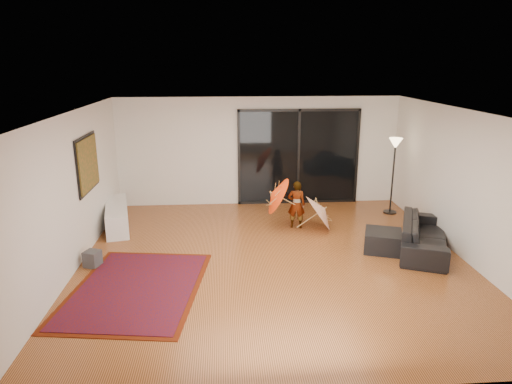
{
  "coord_description": "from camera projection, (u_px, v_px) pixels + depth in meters",
  "views": [
    {
      "loc": [
        -0.88,
        -7.69,
        3.54
      ],
      "look_at": [
        -0.27,
        0.72,
        1.1
      ],
      "focal_mm": 32.0,
      "sensor_mm": 36.0,
      "label": 1
    }
  ],
  "objects": [
    {
      "name": "media_console",
      "position": [
        117.0,
        216.0,
        10.03
      ],
      "size": [
        0.83,
        1.86,
        0.5
      ],
      "primitive_type": "cube",
      "rotation": [
        0.0,
        0.0,
        0.22
      ],
      "color": "white",
      "rests_on": "floor"
    },
    {
      "name": "parasol_white",
      "position": [
        325.0,
        207.0,
        9.81
      ],
      "size": [
        0.67,
        0.9,
        0.96
      ],
      "rotation": [
        0.0,
        0.96,
        0.0
      ],
      "color": "white",
      "rests_on": "floor"
    },
    {
      "name": "wall_right",
      "position": [
        466.0,
        186.0,
        8.28
      ],
      "size": [
        0.0,
        7.0,
        7.0
      ],
      "primitive_type": "plane",
      "rotation": [
        1.57,
        0.0,
        -1.57
      ],
      "color": "silver",
      "rests_on": "floor"
    },
    {
      "name": "floor_lamp",
      "position": [
        395.0,
        154.0,
        10.62
      ],
      "size": [
        0.31,
        0.31,
        1.82
      ],
      "color": "black",
      "rests_on": "floor"
    },
    {
      "name": "wall_front",
      "position": [
        312.0,
        282.0,
        4.69
      ],
      "size": [
        7.0,
        0.0,
        7.0
      ],
      "primitive_type": "plane",
      "rotation": [
        -1.57,
        0.0,
        0.0
      ],
      "color": "silver",
      "rests_on": "floor"
    },
    {
      "name": "ottoman",
      "position": [
        383.0,
        241.0,
        8.78
      ],
      "size": [
        0.86,
        0.86,
        0.39
      ],
      "primitive_type": "cube",
      "rotation": [
        0.0,
        0.0,
        -0.34
      ],
      "color": "black",
      "rests_on": "floor"
    },
    {
      "name": "sliding_door",
      "position": [
        298.0,
        157.0,
        11.47
      ],
      "size": [
        3.06,
        0.07,
        2.4
      ],
      "color": "black",
      "rests_on": "wall_back"
    },
    {
      "name": "wall_left",
      "position": [
        71.0,
        193.0,
        7.8
      ],
      "size": [
        0.0,
        7.0,
        7.0
      ],
      "primitive_type": "plane",
      "rotation": [
        1.57,
        0.0,
        1.57
      ],
      "color": "silver",
      "rests_on": "floor"
    },
    {
      "name": "child",
      "position": [
        296.0,
        205.0,
        9.91
      ],
      "size": [
        0.43,
        0.32,
        1.05
      ],
      "primitive_type": "imported",
      "rotation": [
        0.0,
        0.0,
        2.94
      ],
      "color": "#999999",
      "rests_on": "floor"
    },
    {
      "name": "wall_back",
      "position": [
        259.0,
        151.0,
        11.39
      ],
      "size": [
        7.0,
        0.0,
        7.0
      ],
      "primitive_type": "plane",
      "rotation": [
        1.57,
        0.0,
        0.0
      ],
      "color": "silver",
      "rests_on": "floor"
    },
    {
      "name": "speaker",
      "position": [
        92.0,
        259.0,
        8.11
      ],
      "size": [
        0.32,
        0.32,
        0.29
      ],
      "primitive_type": "cube",
      "rotation": [
        0.0,
        0.0,
        -0.35
      ],
      "color": "#424244",
      "rests_on": "floor"
    },
    {
      "name": "floor",
      "position": [
        273.0,
        260.0,
        8.42
      ],
      "size": [
        7.0,
        7.0,
        0.0
      ],
      "primitive_type": "plane",
      "color": "#AF5E30",
      "rests_on": "ground"
    },
    {
      "name": "sofa",
      "position": [
        424.0,
        235.0,
        8.78
      ],
      "size": [
        1.57,
        2.24,
        0.61
      ],
      "primitive_type": "imported",
      "rotation": [
        0.0,
        0.0,
        1.17
      ],
      "color": "black",
      "rests_on": "floor"
    },
    {
      "name": "ceiling",
      "position": [
        275.0,
        112.0,
        7.67
      ],
      "size": [
        7.0,
        7.0,
        0.0
      ],
      "primitive_type": "plane",
      "rotation": [
        3.14,
        0.0,
        0.0
      ],
      "color": "white",
      "rests_on": "wall_back"
    },
    {
      "name": "painting",
      "position": [
        88.0,
        164.0,
        8.67
      ],
      "size": [
        0.04,
        1.28,
        1.08
      ],
      "color": "black",
      "rests_on": "wall_left"
    },
    {
      "name": "parasol_orange",
      "position": [
        272.0,
        197.0,
        9.76
      ],
      "size": [
        0.56,
        0.85,
        0.88
      ],
      "rotation": [
        0.0,
        -1.07,
        0.0
      ],
      "color": "#FA3F0D",
      "rests_on": "child"
    },
    {
      "name": "persian_rug",
      "position": [
        137.0,
        288.0,
        7.34
      ],
      "size": [
        2.35,
        3.02,
        0.02
      ],
      "rotation": [
        0.0,
        0.0,
        -0.14
      ],
      "color": "#521807",
      "rests_on": "floor"
    }
  ]
}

